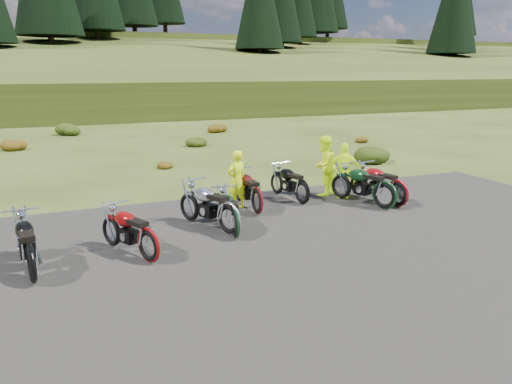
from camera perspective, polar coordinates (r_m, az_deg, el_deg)
name	(u,v)px	position (r m, az deg, el deg)	size (l,w,h in m)	color
ground	(264,235)	(12.17, 0.94, -4.92)	(300.00, 300.00, 0.00)	#334115
gravel_pad	(303,263)	(10.49, 5.40, -8.14)	(20.00, 12.00, 0.04)	black
hill_slope	(87,105)	(60.84, -18.75, 9.43)	(300.00, 46.00, 3.00)	#334216
hill_plateau	(64,88)	(120.69, -21.12, 11.08)	(300.00, 90.00, 9.17)	#334216
conifer_33	(458,0)	(98.44, 22.07, 19.68)	(6.16, 6.16, 16.00)	black
conifer_34	(459,2)	(106.95, 22.15, 19.51)	(5.72, 5.72, 15.00)	black
conifer_35	(459,3)	(115.45, 22.22, 19.36)	(5.28, 5.28, 14.00)	black
shrub_2	(13,143)	(27.40, -26.04, 5.04)	(1.30, 1.30, 0.77)	brown
shrub_3	(69,128)	(32.65, -20.55, 6.90)	(1.56, 1.56, 0.92)	#1E350D
shrub_4	(163,163)	(20.52, -10.56, 3.26)	(0.77, 0.77, 0.45)	brown
shrub_5	(196,141)	(26.29, -6.92, 5.85)	(1.03, 1.03, 0.61)	#1E350D
shrub_6	(216,126)	(32.16, -4.58, 7.49)	(1.30, 1.30, 0.77)	brown
shrub_7	(373,152)	(22.16, 13.28, 4.51)	(1.56, 1.56, 0.92)	#1E350D
shrub_8	(359,138)	(28.13, 11.71, 6.02)	(0.77, 0.77, 0.45)	brown
motorcycle_0	(34,284)	(10.38, -24.04, -9.58)	(2.21, 0.74, 1.16)	black
motorcycle_1	(150,263)	(10.68, -12.08, -7.98)	(2.10, 0.70, 1.10)	maroon
motorcycle_2	(235,239)	(11.88, -2.40, -5.40)	(1.99, 0.66, 1.04)	black
motorcycle_3	(229,236)	(12.11, -3.10, -5.03)	(2.31, 0.77, 1.21)	silver
motorcycle_4	(257,215)	(13.79, 0.13, -2.64)	(2.15, 0.72, 1.13)	#4F0D11
motorcycle_5	(302,205)	(14.86, 5.26, -1.49)	(2.10, 0.70, 1.10)	black
motorcycle_6	(396,207)	(15.10, 15.74, -1.71)	(2.25, 0.75, 1.18)	maroon
motorcycle_7	(384,210)	(14.74, 14.38, -2.00)	(2.33, 0.78, 1.22)	black
person_middle	(237,181)	(14.13, -2.22, 1.29)	(0.62, 0.40, 1.69)	#DAFF0D
person_right_a	(324,167)	(15.83, 7.76, 2.90)	(0.92, 0.71, 1.89)	#DAFF0D
person_right_b	(344,172)	(15.59, 10.05, 2.31)	(1.00, 0.42, 1.71)	#DAFF0D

